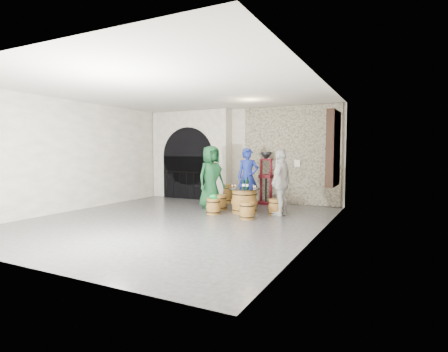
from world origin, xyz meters
The scene contains 31 objects.
ground centered at (0.00, 0.00, 0.00)m, with size 8.00×8.00×0.00m, color #2E2E31.
wall_back centered at (0.00, 4.00, 1.60)m, with size 8.00×8.00×0.00m, color white.
wall_front centered at (0.00, -4.00, 1.60)m, with size 8.00×8.00×0.00m, color white.
wall_left centered at (-3.50, 0.00, 1.60)m, with size 8.00×8.00×0.00m, color white.
wall_right centered at (3.50, 0.00, 1.60)m, with size 8.00×8.00×0.00m, color white.
ceiling centered at (0.00, 0.00, 3.20)m, with size 8.00×8.00×0.00m, color beige.
stone_facing_panel centered at (1.80, 3.94, 1.60)m, with size 3.20×0.12×3.18m, color tan.
arched_opening centered at (-1.90, 3.74, 1.58)m, with size 3.10×0.60×3.19m.
shuttered_window centered at (3.38, 2.40, 1.80)m, with size 0.23×1.10×2.00m.
barrel_table centered at (1.12, 1.71, 0.34)m, with size 0.89×0.89×0.69m.
barrel_stool_left centered at (0.25, 1.92, 0.22)m, with size 0.40×0.40×0.44m.
barrel_stool_far centered at (0.85, 2.56, 0.22)m, with size 0.40×0.40×0.44m.
barrel_stool_right centered at (2.01, 1.78, 0.22)m, with size 0.40×0.40×0.44m.
barrel_stool_near_right centered at (1.54, 0.92, 0.22)m, with size 0.40×0.40×0.44m.
barrel_stool_near_left centered at (0.43, 1.15, 0.22)m, with size 0.40×0.40×0.44m.
green_cap centered at (0.43, 1.15, 0.48)m, with size 0.26×0.21×0.12m.
person_green centered at (-0.11, 2.01, 0.95)m, with size 0.93×0.60×1.90m, color #124221.
person_blue centered at (0.81, 2.70, 0.92)m, with size 0.67×0.44×1.83m, color navy.
person_white centered at (2.15, 1.79, 0.89)m, with size 1.05×0.44×1.79m, color beige.
wine_bottle_left centered at (1.12, 1.68, 0.82)m, with size 0.08×0.08×0.32m.
wine_bottle_center centered at (1.23, 1.65, 0.82)m, with size 0.08×0.08×0.32m.
wine_bottle_right centered at (1.15, 1.84, 0.82)m, with size 0.08×0.08×0.32m.
tasting_glass_a centered at (0.83, 1.71, 0.74)m, with size 0.05×0.05×0.10m, color #B96224, non-canonical shape.
tasting_glass_b centered at (1.45, 1.71, 0.74)m, with size 0.05×0.05×0.10m, color #B96224, non-canonical shape.
tasting_glass_c centered at (1.00, 1.87, 0.74)m, with size 0.05×0.05×0.10m, color #B96224, non-canonical shape.
tasting_glass_d centered at (1.29, 1.97, 0.74)m, with size 0.05×0.05×0.10m, color #B96224, non-canonical shape.
tasting_glass_e centered at (1.46, 1.58, 0.74)m, with size 0.05×0.05×0.10m, color #B96224, non-canonical shape.
tasting_glass_f centered at (0.76, 1.69, 0.74)m, with size 0.05×0.05×0.10m, color #B96224, non-canonical shape.
side_barrel centered at (-0.11, 3.31, 0.31)m, with size 0.46×0.46×0.62m.
corking_press centered at (1.11, 3.50, 1.00)m, with size 0.72×0.45×1.71m.
control_box centered at (2.05, 3.86, 1.35)m, with size 0.18×0.10×0.22m, color silver.
Camera 1 is at (4.97, -7.22, 1.72)m, focal length 28.00 mm.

